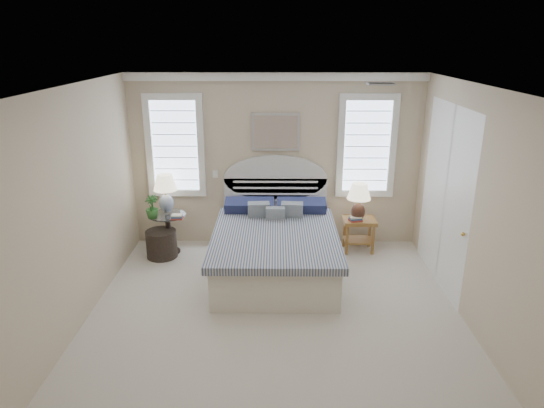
% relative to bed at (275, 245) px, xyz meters
% --- Properties ---
extents(floor, '(4.50, 5.00, 0.01)m').
position_rel_bed_xyz_m(floor, '(0.00, -1.46, -0.39)').
color(floor, beige).
rests_on(floor, ground).
extents(ceiling, '(4.50, 5.00, 0.01)m').
position_rel_bed_xyz_m(ceiling, '(0.00, -1.46, 2.31)').
color(ceiling, white).
rests_on(ceiling, wall_back).
extents(wall_back, '(4.50, 0.02, 2.70)m').
position_rel_bed_xyz_m(wall_back, '(0.00, 1.04, 0.96)').
color(wall_back, beige).
rests_on(wall_back, floor).
extents(wall_left, '(0.02, 5.00, 2.70)m').
position_rel_bed_xyz_m(wall_left, '(-2.25, -1.46, 0.96)').
color(wall_left, beige).
rests_on(wall_left, floor).
extents(wall_right, '(0.02, 5.00, 2.70)m').
position_rel_bed_xyz_m(wall_right, '(2.25, -1.46, 0.96)').
color(wall_right, beige).
rests_on(wall_right, floor).
extents(crown_molding, '(4.50, 0.08, 0.12)m').
position_rel_bed_xyz_m(crown_molding, '(0.00, 1.00, 2.25)').
color(crown_molding, white).
rests_on(crown_molding, wall_back).
extents(hvac_vent, '(0.30, 0.20, 0.02)m').
position_rel_bed_xyz_m(hvac_vent, '(1.20, -0.66, 2.29)').
color(hvac_vent, '#B2B2B2').
rests_on(hvac_vent, ceiling).
extents(switch_plate, '(0.08, 0.01, 0.12)m').
position_rel_bed_xyz_m(switch_plate, '(-0.95, 1.03, 0.76)').
color(switch_plate, white).
rests_on(switch_plate, wall_back).
extents(window_left, '(0.90, 0.06, 1.60)m').
position_rel_bed_xyz_m(window_left, '(-1.55, 1.02, 1.21)').
color(window_left, silver).
rests_on(window_left, wall_back).
extents(window_right, '(0.90, 0.06, 1.60)m').
position_rel_bed_xyz_m(window_right, '(1.40, 1.02, 1.21)').
color(window_right, silver).
rests_on(window_right, wall_back).
extents(painting, '(0.74, 0.04, 0.58)m').
position_rel_bed_xyz_m(painting, '(0.00, 1.00, 1.43)').
color(painting, silver).
rests_on(painting, wall_back).
extents(closet_door, '(0.02, 1.80, 2.40)m').
position_rel_bed_xyz_m(closet_door, '(2.23, -0.26, 0.81)').
color(closet_door, white).
rests_on(closet_door, floor).
extents(bed, '(1.72, 2.28, 1.47)m').
position_rel_bed_xyz_m(bed, '(0.00, 0.00, 0.00)').
color(bed, silver).
rests_on(bed, floor).
extents(side_table_left, '(0.56, 0.56, 0.63)m').
position_rel_bed_xyz_m(side_table_left, '(-1.65, 0.59, 0.00)').
color(side_table_left, black).
rests_on(side_table_left, floor).
extents(nightstand_right, '(0.50, 0.40, 0.53)m').
position_rel_bed_xyz_m(nightstand_right, '(1.30, 0.69, 0.00)').
color(nightstand_right, olive).
rests_on(nightstand_right, floor).
extents(floor_pot, '(0.56, 0.56, 0.42)m').
position_rel_bed_xyz_m(floor_pot, '(-1.73, 0.43, -0.18)').
color(floor_pot, black).
rests_on(floor_pot, floor).
extents(lamp_left, '(0.37, 0.37, 0.59)m').
position_rel_bed_xyz_m(lamp_left, '(-1.68, 0.74, 0.61)').
color(lamp_left, white).
rests_on(lamp_left, side_table_left).
extents(lamp_right, '(0.41, 0.41, 0.59)m').
position_rel_bed_xyz_m(lamp_right, '(1.26, 0.66, 0.50)').
color(lamp_right, black).
rests_on(lamp_right, nightstand_right).
extents(potted_plant, '(0.21, 0.21, 0.35)m').
position_rel_bed_xyz_m(potted_plant, '(-1.83, 0.43, 0.42)').
color(potted_plant, '#29672A').
rests_on(potted_plant, side_table_left).
extents(books_left, '(0.17, 0.13, 0.07)m').
position_rel_bed_xyz_m(books_left, '(-1.46, 0.40, 0.28)').
color(books_left, '#A33228').
rests_on(books_left, side_table_left).
extents(books_right, '(0.21, 0.17, 0.08)m').
position_rel_bed_xyz_m(books_right, '(1.22, 0.60, 0.18)').
color(books_right, '#A33228').
rests_on(books_right, nightstand_right).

